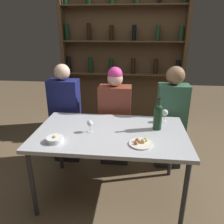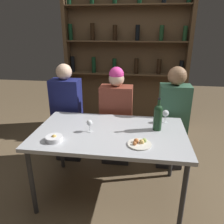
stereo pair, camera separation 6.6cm
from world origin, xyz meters
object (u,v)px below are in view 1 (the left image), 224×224
at_px(food_plate_0, 141,143).
at_px(seated_person_left, 66,117).
at_px(wine_glass_0, 90,124).
at_px(snack_bowl, 55,139).
at_px(wine_bottle, 158,116).
at_px(wine_glass_1, 165,113).
at_px(seated_person_right, 171,121).
at_px(seated_person_center, 115,119).

height_order(food_plate_0, seated_person_left, seated_person_left).
relative_size(wine_glass_0, seated_person_left, 0.09).
distance_m(wine_glass_0, snack_bowl, 0.36).
height_order(snack_bowl, seated_person_left, seated_person_left).
xyz_separation_m(wine_bottle, food_plate_0, (-0.16, -0.32, -0.13)).
distance_m(wine_glass_1, seated_person_left, 1.25).
bearing_deg(food_plate_0, seated_person_right, 65.41).
bearing_deg(food_plate_0, seated_person_left, 138.19).
bearing_deg(wine_bottle, seated_person_right, 66.87).
relative_size(wine_bottle, seated_person_left, 0.25).
relative_size(wine_glass_1, snack_bowl, 0.91).
xyz_separation_m(wine_glass_1, seated_person_right, (0.13, 0.32, -0.22)).
bearing_deg(wine_bottle, food_plate_0, -116.85).
bearing_deg(wine_glass_0, seated_person_center, 74.39).
bearing_deg(seated_person_center, wine_bottle, -47.86).
bearing_deg(wine_bottle, seated_person_center, 132.14).
height_order(food_plate_0, seated_person_center, seated_person_center).
height_order(wine_bottle, wine_glass_1, wine_bottle).
height_order(snack_bowl, seated_person_center, seated_person_center).
height_order(wine_glass_1, snack_bowl, wine_glass_1).
xyz_separation_m(snack_bowl, seated_person_center, (0.45, 0.87, -0.15)).
distance_m(wine_glass_0, seated_person_left, 0.81).
xyz_separation_m(food_plate_0, seated_person_right, (0.38, 0.84, -0.13)).
relative_size(wine_bottle, food_plate_0, 1.57).
bearing_deg(wine_glass_0, snack_bowl, -139.77).
xyz_separation_m(wine_glass_0, seated_person_left, (-0.45, 0.64, -0.21)).
height_order(wine_bottle, seated_person_left, seated_person_left).
bearing_deg(wine_glass_1, seated_person_center, 150.44).
bearing_deg(seated_person_left, wine_glass_1, -14.89).
bearing_deg(wine_glass_0, wine_glass_1, 23.88).
height_order(wine_glass_0, wine_glass_1, wine_glass_1).
xyz_separation_m(wine_glass_0, snack_bowl, (-0.27, -0.23, -0.06)).
relative_size(wine_glass_0, seated_person_center, 0.09).
height_order(wine_glass_1, seated_person_right, seated_person_right).
xyz_separation_m(wine_glass_0, food_plate_0, (0.48, -0.19, -0.07)).
relative_size(food_plate_0, seated_person_left, 0.16).
xyz_separation_m(seated_person_left, seated_person_center, (0.63, 0.00, -0.01)).
height_order(seated_person_left, seated_person_right, seated_person_left).
bearing_deg(seated_person_center, seated_person_right, -0.00).
bearing_deg(seated_person_left, seated_person_right, 0.00).
relative_size(wine_glass_0, food_plate_0, 0.57).
bearing_deg(food_plate_0, snack_bowl, -177.43).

